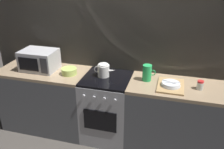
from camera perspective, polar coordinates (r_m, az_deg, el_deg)
ground_plane at (r=3.47m, az=-1.15°, el=-14.28°), size 8.00×8.00×0.00m
back_wall at (r=3.16m, az=0.32°, el=6.64°), size 3.60×0.05×2.40m
counter_left at (r=3.53m, az=-15.45°, el=-5.64°), size 1.20×0.60×0.90m
stove_unit at (r=3.20m, az=-1.23°, el=-8.03°), size 0.60×0.63×0.90m
counter_right at (r=3.11m, az=15.16°, el=-10.11°), size 1.20×0.60×0.90m
microwave at (r=3.31m, az=-17.09°, el=3.35°), size 0.46×0.35×0.27m
kettle at (r=2.99m, az=-2.04°, el=1.04°), size 0.28×0.15×0.17m
mixing_bowl at (r=3.11m, az=-10.29°, el=0.80°), size 0.20×0.20×0.08m
pitcher at (r=2.90m, az=8.46°, el=0.41°), size 0.16×0.11×0.20m
dish_pile at (r=2.83m, az=13.95°, el=-2.47°), size 0.30×0.40×0.07m
spice_jar at (r=2.86m, az=20.46°, el=-2.40°), size 0.08×0.08×0.10m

